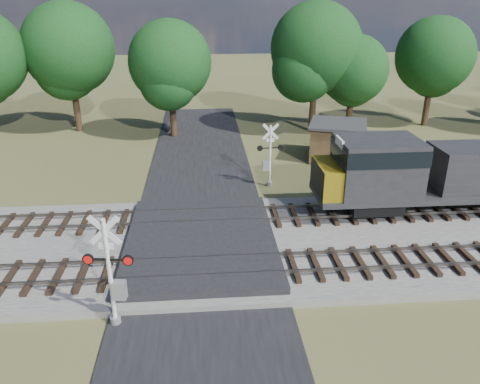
{
  "coord_description": "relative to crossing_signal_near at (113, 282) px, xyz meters",
  "views": [
    {
      "loc": [
        0.25,
        -19.24,
        11.27
      ],
      "look_at": [
        2.0,
        2.0,
        2.24
      ],
      "focal_mm": 35.0,
      "sensor_mm": 36.0,
      "label": 1
    }
  ],
  "objects": [
    {
      "name": "ground",
      "position": [
        3.09,
        4.89,
        -1.87
      ],
      "size": [
        160.0,
        160.0,
        0.0
      ],
      "primitive_type": "plane",
      "color": "#4A4C28",
      "rests_on": "ground"
    },
    {
      "name": "ballast_bed",
      "position": [
        13.09,
        5.39,
        -1.72
      ],
      "size": [
        140.0,
        10.0,
        0.3
      ],
      "primitive_type": "cube",
      "color": "gray",
      "rests_on": "ground"
    },
    {
      "name": "road",
      "position": [
        3.09,
        4.89,
        -1.83
      ],
      "size": [
        7.0,
        60.0,
        0.08
      ],
      "primitive_type": "cube",
      "color": "black",
      "rests_on": "ground"
    },
    {
      "name": "crossing_panel",
      "position": [
        3.09,
        5.39,
        -1.55
      ],
      "size": [
        7.0,
        9.0,
        0.62
      ],
      "primitive_type": "cube",
      "color": "#262628",
      "rests_on": "ground"
    },
    {
      "name": "track_near",
      "position": [
        6.21,
        2.89,
        -1.45
      ],
      "size": [
        140.0,
        2.6,
        0.33
      ],
      "color": "black",
      "rests_on": "ballast_bed"
    },
    {
      "name": "track_far",
      "position": [
        6.21,
        7.89,
        -1.45
      ],
      "size": [
        140.0,
        2.6,
        0.33
      ],
      "color": "black",
      "rests_on": "ballast_bed"
    },
    {
      "name": "crossing_signal_near",
      "position": [
        0.0,
        0.0,
        0.0
      ],
      "size": [
        1.8,
        0.43,
        4.48
      ],
      "rotation": [
        0.0,
        0.0,
        -0.14
      ],
      "color": "silver",
      "rests_on": "ground"
    },
    {
      "name": "crossing_signal_far",
      "position": [
        7.38,
        13.03,
        -0.16
      ],
      "size": [
        1.65,
        0.36,
        4.09
      ],
      "rotation": [
        0.0,
        0.0,
        3.16
      ],
      "color": "silver",
      "rests_on": "ground"
    },
    {
      "name": "equipment_shed",
      "position": [
        13.14,
        17.98,
        -0.49
      ],
      "size": [
        5.04,
        5.04,
        2.72
      ],
      "rotation": [
        0.0,
        0.0,
        -0.32
      ],
      "color": "#412F1C",
      "rests_on": "ground"
    },
    {
      "name": "treeline",
      "position": [
        7.75,
        25.78,
        4.88
      ],
      "size": [
        83.16,
        11.11,
        11.77
      ],
      "color": "black",
      "rests_on": "ground"
    }
  ]
}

